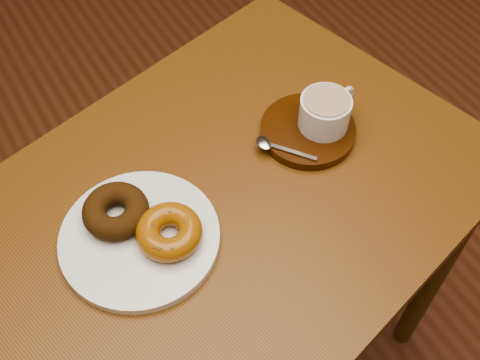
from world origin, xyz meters
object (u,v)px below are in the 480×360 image
cafe_table (230,233)px  coffee_cup (325,111)px  saucer (308,131)px  donut_plate (140,238)px

cafe_table → coffee_cup: coffee_cup is taller
cafe_table → saucer: (0.18, 0.04, 0.14)m
donut_plate → coffee_cup: size_ratio=2.13×
saucer → cafe_table: bearing=-168.4°
donut_plate → saucer: (0.34, 0.04, 0.00)m
donut_plate → saucer: saucer is taller
cafe_table → coffee_cup: size_ratio=8.46×
cafe_table → donut_plate: size_ratio=3.97×
cafe_table → saucer: bearing=-2.3°
saucer → donut_plate: bearing=-172.8°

